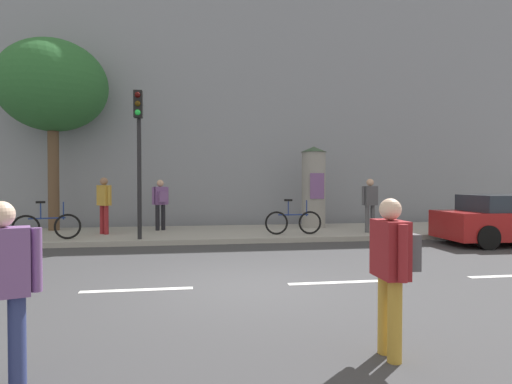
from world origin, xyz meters
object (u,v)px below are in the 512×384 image
at_px(poster_column, 314,186).
at_px(pedestrian_with_backpack, 370,201).
at_px(pedestrian_tallest, 104,201).
at_px(bicycle_upright, 47,226).
at_px(traffic_light, 139,140).
at_px(street_tree, 53,87).
at_px(bicycle_leaning, 293,222).
at_px(pedestrian_with_bag, 2,279).
at_px(pedestrian_in_light_jacket, 161,200).
at_px(pedestrian_in_dark_shirt, 392,263).

xyz_separation_m(poster_column, pedestrian_with_backpack, (1.32, -1.89, -0.45)).
height_order(pedestrian_tallest, bicycle_upright, pedestrian_tallest).
xyz_separation_m(traffic_light, pedestrian_tallest, (-1.22, 1.53, -1.76)).
distance_m(street_tree, bicycle_leaning, 9.18).
bearing_deg(pedestrian_with_backpack, traffic_light, -174.43).
height_order(pedestrian_with_backpack, bicycle_leaning, pedestrian_with_backpack).
xyz_separation_m(pedestrian_with_bag, bicycle_upright, (-2.34, 8.93, -0.41)).
distance_m(poster_column, pedestrian_with_bag, 12.73).
xyz_separation_m(poster_column, pedestrian_in_light_jacket, (-5.38, -0.22, -0.46)).
height_order(pedestrian_with_bag, bicycle_upright, pedestrian_with_bag).
bearing_deg(pedestrian_tallest, traffic_light, -51.46).
bearing_deg(pedestrian_in_light_jacket, bicycle_leaning, -24.02).
xyz_separation_m(pedestrian_tallest, bicycle_leaning, (5.79, -1.00, -0.66)).
bearing_deg(bicycle_upright, pedestrian_in_light_jacket, 34.56).
height_order(pedestrian_in_dark_shirt, bicycle_upright, pedestrian_in_dark_shirt).
relative_size(street_tree, pedestrian_in_dark_shirt, 3.98).
bearing_deg(bicycle_leaning, street_tree, 162.41).
bearing_deg(street_tree, pedestrian_in_dark_shirt, -60.47).
bearing_deg(pedestrian_with_backpack, pedestrian_in_light_jacket, 166.01).
xyz_separation_m(traffic_light, poster_column, (5.83, 2.59, -1.33)).
height_order(bicycle_leaning, bicycle_upright, same).
relative_size(pedestrian_in_dark_shirt, pedestrian_tallest, 0.91).
height_order(traffic_light, pedestrian_in_light_jacket, traffic_light).
xyz_separation_m(pedestrian_with_bag, pedestrian_in_dark_shirt, (3.54, 0.17, 0.00)).
xyz_separation_m(poster_column, pedestrian_with_bag, (-6.02, -11.20, -0.67)).
bearing_deg(bicycle_upright, bicycle_leaning, 1.72).
bearing_deg(traffic_light, street_tree, 136.34).
height_order(traffic_light, pedestrian_with_backpack, traffic_light).
xyz_separation_m(street_tree, pedestrian_in_light_jacket, (3.55, -0.60, -3.80)).
xyz_separation_m(poster_column, bicycle_leaning, (-1.26, -2.06, -1.08)).
bearing_deg(poster_column, pedestrian_tallest, -171.46).
bearing_deg(street_tree, traffic_light, -43.66).
distance_m(pedestrian_in_light_jacket, bicycle_leaning, 4.55).
bearing_deg(bicycle_upright, poster_column, 15.21).
bearing_deg(bicycle_leaning, pedestrian_tallest, 170.19).
distance_m(traffic_light, bicycle_leaning, 5.19).
distance_m(pedestrian_in_dark_shirt, bicycle_upright, 10.56).
relative_size(pedestrian_with_bag, pedestrian_tallest, 0.91).
bearing_deg(pedestrian_in_light_jacket, traffic_light, -100.77).
relative_size(poster_column, pedestrian_tallest, 1.64).
bearing_deg(pedestrian_with_backpack, pedestrian_in_dark_shirt, -112.53).
relative_size(pedestrian_in_light_jacket, pedestrian_tallest, 0.96).
xyz_separation_m(pedestrian_in_light_jacket, pedestrian_tallest, (-1.67, -0.84, 0.03)).
relative_size(traffic_light, pedestrian_in_light_jacket, 2.45).
bearing_deg(pedestrian_tallest, pedestrian_with_backpack, -5.69).
xyz_separation_m(poster_column, pedestrian_tallest, (-7.05, -1.06, -0.42)).
relative_size(pedestrian_in_dark_shirt, bicycle_upright, 0.92).
distance_m(pedestrian_in_dark_shirt, pedestrian_with_backpack, 9.90).
distance_m(traffic_light, street_tree, 4.74).
bearing_deg(traffic_light, bicycle_leaning, 6.61).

